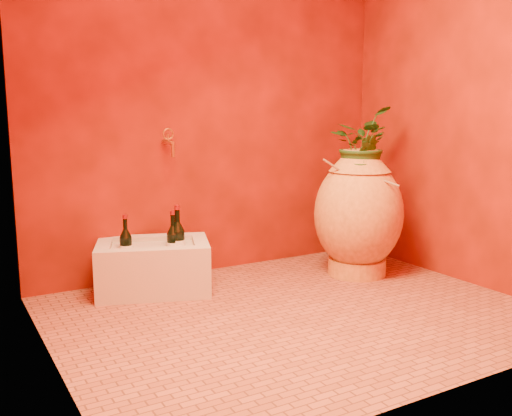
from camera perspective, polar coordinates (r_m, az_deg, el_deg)
floor at (r=3.12m, az=4.14°, el=-10.44°), size 2.50×2.50×0.00m
wall_back at (r=3.80m, az=-4.29°, el=12.38°), size 2.50×0.02×2.50m
wall_left at (r=2.46m, az=-21.13°, el=13.17°), size 0.02×2.00×2.50m
wall_right at (r=3.78m, az=20.66°, el=11.81°), size 0.02×2.00×2.50m
amphora at (r=3.77m, az=10.20°, el=-0.51°), size 0.70×0.70×0.83m
stone_basin at (r=3.49m, az=-10.22°, el=-5.87°), size 0.76×0.66×0.30m
wine_bottle_a at (r=3.45m, az=-7.81°, el=-3.42°), size 0.09×0.09×0.35m
wine_bottle_b at (r=3.45m, az=-12.87°, el=-3.87°), size 0.07×0.07×0.31m
wine_bottle_c at (r=3.45m, az=-8.27°, el=-3.63°), size 0.08×0.08×0.32m
wall_tap at (r=3.58m, az=-8.68°, el=6.62°), size 0.08×0.16×0.17m
plant_main at (r=3.75m, az=10.33°, el=6.35°), size 0.56×0.56×0.47m
plant_side at (r=3.65m, az=10.69°, el=4.76°), size 0.22×0.21×0.32m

